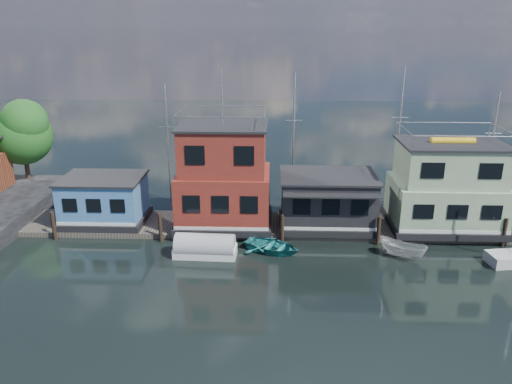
{
  "coord_description": "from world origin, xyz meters",
  "views": [
    {
      "loc": [
        -4.64,
        -24.48,
        15.45
      ],
      "look_at": [
        -6.02,
        12.0,
        3.0
      ],
      "focal_mm": 35.0,
      "sensor_mm": 36.0,
      "label": 1
    }
  ],
  "objects_px": {
    "houseboat_blue": "(104,200)",
    "motorboat": "(403,249)",
    "dinghy_teal": "(272,246)",
    "houseboat_green": "(447,187)",
    "houseboat_red": "(224,178)",
    "houseboat_dark": "(327,200)",
    "tarp_runabout": "(205,247)"
  },
  "relations": [
    {
      "from": "dinghy_teal",
      "to": "motorboat",
      "type": "xyz_separation_m",
      "value": [
        9.05,
        -0.65,
        0.2
      ]
    },
    {
      "from": "tarp_runabout",
      "to": "houseboat_red",
      "type": "bearing_deg",
      "value": 82.65
    },
    {
      "from": "motorboat",
      "to": "houseboat_blue",
      "type": "bearing_deg",
      "value": 110.21
    },
    {
      "from": "houseboat_green",
      "to": "tarp_runabout",
      "type": "bearing_deg",
      "value": -163.91
    },
    {
      "from": "houseboat_red",
      "to": "houseboat_dark",
      "type": "height_order",
      "value": "houseboat_red"
    },
    {
      "from": "houseboat_dark",
      "to": "tarp_runabout",
      "type": "bearing_deg",
      "value": -149.92
    },
    {
      "from": "houseboat_blue",
      "to": "houseboat_green",
      "type": "bearing_deg",
      "value": 0.0
    },
    {
      "from": "houseboat_blue",
      "to": "houseboat_green",
      "type": "height_order",
      "value": "houseboat_green"
    },
    {
      "from": "houseboat_dark",
      "to": "tarp_runabout",
      "type": "height_order",
      "value": "houseboat_dark"
    },
    {
      "from": "motorboat",
      "to": "dinghy_teal",
      "type": "bearing_deg",
      "value": 118.56
    },
    {
      "from": "houseboat_blue",
      "to": "houseboat_red",
      "type": "bearing_deg",
      "value": 0.0
    },
    {
      "from": "houseboat_blue",
      "to": "motorboat",
      "type": "xyz_separation_m",
      "value": [
        22.32,
        -4.93,
        -1.58
      ]
    },
    {
      "from": "houseboat_red",
      "to": "houseboat_dark",
      "type": "xyz_separation_m",
      "value": [
        8.0,
        -0.02,
        -1.69
      ]
    },
    {
      "from": "houseboat_red",
      "to": "motorboat",
      "type": "distance_m",
      "value": 14.17
    },
    {
      "from": "houseboat_red",
      "to": "dinghy_teal",
      "type": "relative_size",
      "value": 2.9
    },
    {
      "from": "houseboat_red",
      "to": "houseboat_green",
      "type": "bearing_deg",
      "value": 0.0
    },
    {
      "from": "dinghy_teal",
      "to": "houseboat_red",
      "type": "bearing_deg",
      "value": 67.29
    },
    {
      "from": "houseboat_dark",
      "to": "dinghy_teal",
      "type": "height_order",
      "value": "houseboat_dark"
    },
    {
      "from": "houseboat_dark",
      "to": "houseboat_red",
      "type": "bearing_deg",
      "value": 179.86
    },
    {
      "from": "tarp_runabout",
      "to": "houseboat_green",
      "type": "bearing_deg",
      "value": 18.26
    },
    {
      "from": "houseboat_blue",
      "to": "motorboat",
      "type": "height_order",
      "value": "houseboat_blue"
    },
    {
      "from": "houseboat_dark",
      "to": "houseboat_green",
      "type": "height_order",
      "value": "houseboat_green"
    },
    {
      "from": "houseboat_dark",
      "to": "motorboat",
      "type": "relative_size",
      "value": 2.27
    },
    {
      "from": "houseboat_blue",
      "to": "houseboat_red",
      "type": "xyz_separation_m",
      "value": [
        9.5,
        0.0,
        1.9
      ]
    },
    {
      "from": "houseboat_blue",
      "to": "dinghy_teal",
      "type": "relative_size",
      "value": 1.56
    },
    {
      "from": "houseboat_blue",
      "to": "tarp_runabout",
      "type": "height_order",
      "value": "houseboat_blue"
    },
    {
      "from": "houseboat_red",
      "to": "dinghy_teal",
      "type": "bearing_deg",
      "value": -48.62
    },
    {
      "from": "tarp_runabout",
      "to": "dinghy_teal",
      "type": "bearing_deg",
      "value": 12.83
    },
    {
      "from": "houseboat_dark",
      "to": "houseboat_green",
      "type": "relative_size",
      "value": 0.88
    },
    {
      "from": "houseboat_red",
      "to": "houseboat_green",
      "type": "relative_size",
      "value": 1.41
    },
    {
      "from": "houseboat_green",
      "to": "houseboat_red",
      "type": "bearing_deg",
      "value": -180.0
    },
    {
      "from": "houseboat_green",
      "to": "dinghy_teal",
      "type": "height_order",
      "value": "houseboat_green"
    }
  ]
}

